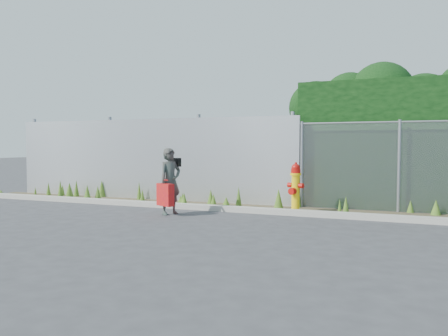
% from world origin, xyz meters
% --- Properties ---
extents(ground, '(80.00, 80.00, 0.00)m').
position_xyz_m(ground, '(0.00, 0.00, 0.00)').
color(ground, '#38393B').
rests_on(ground, ground).
extents(curb, '(16.00, 0.22, 0.12)m').
position_xyz_m(curb, '(0.00, 1.80, 0.06)').
color(curb, '#A3A093').
rests_on(curb, ground).
extents(weed_strip, '(16.00, 1.30, 0.54)m').
position_xyz_m(weed_strip, '(-0.44, 2.43, 0.14)').
color(weed_strip, '#483D29').
rests_on(weed_strip, ground).
extents(corrugated_fence, '(8.50, 0.21, 2.30)m').
position_xyz_m(corrugated_fence, '(-3.25, 3.01, 1.10)').
color(corrugated_fence, '#B7B9BE').
rests_on(corrugated_fence, ground).
extents(fire_hydrant, '(0.37, 0.33, 1.12)m').
position_xyz_m(fire_hydrant, '(1.10, 2.11, 0.54)').
color(fire_hydrant, yellow).
rests_on(fire_hydrant, ground).
extents(woman, '(0.53, 0.62, 1.43)m').
position_xyz_m(woman, '(-1.37, 0.97, 0.71)').
color(woman, '#0F5F52').
rests_on(woman, ground).
extents(red_tote_bag, '(0.42, 0.16, 0.56)m').
position_xyz_m(red_tote_bag, '(-1.37, 0.75, 0.45)').
color(red_tote_bag, '#B00A20').
extents(black_shoulder_bag, '(0.25, 0.11, 0.19)m').
position_xyz_m(black_shoulder_bag, '(-1.37, 1.21, 1.11)').
color(black_shoulder_bag, black).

